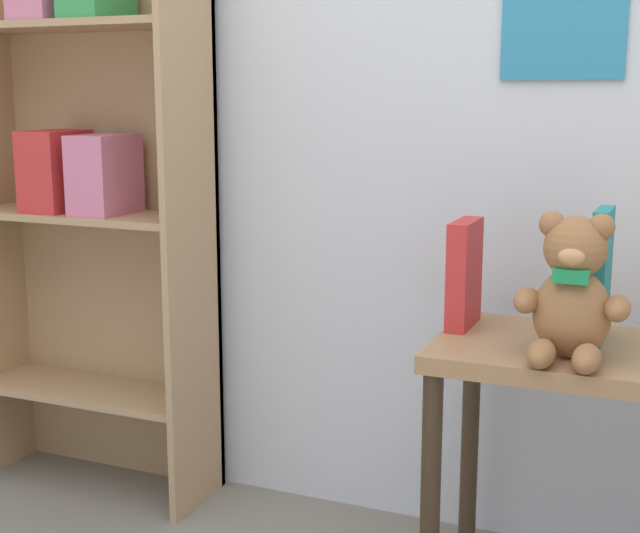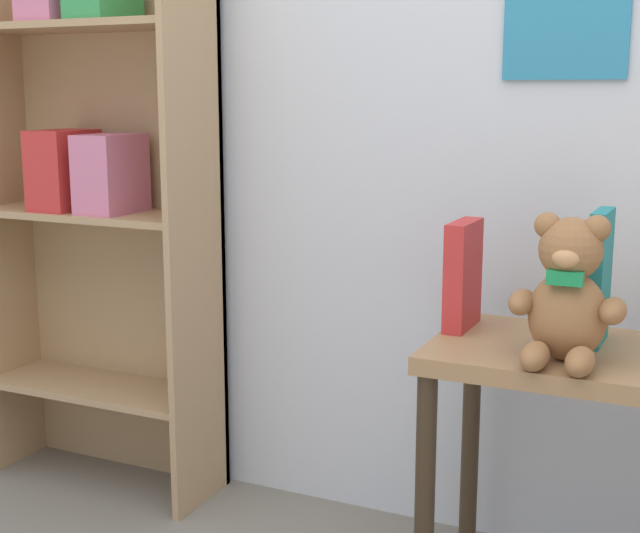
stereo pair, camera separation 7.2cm
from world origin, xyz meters
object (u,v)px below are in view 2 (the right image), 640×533
(bookshelf_side, at_px, (98,176))
(book_standing_teal, at_px, (599,277))
(display_table, at_px, (588,399))
(book_standing_red, at_px, (463,275))
(teddy_bear, at_px, (567,296))

(bookshelf_side, xyz_separation_m, book_standing_teal, (1.30, -0.10, -0.14))
(display_table, xyz_separation_m, book_standing_red, (-0.28, 0.06, 0.21))
(bookshelf_side, xyz_separation_m, teddy_bear, (1.27, -0.26, -0.15))
(display_table, relative_size, book_standing_teal, 2.29)
(display_table, relative_size, teddy_bear, 2.22)
(display_table, height_order, book_standing_red, book_standing_red)
(bookshelf_side, height_order, book_standing_red, bookshelf_side)
(book_standing_teal, bearing_deg, display_table, -89.17)
(bookshelf_side, height_order, book_standing_teal, bookshelf_side)
(display_table, bearing_deg, bookshelf_side, 173.10)
(book_standing_teal, bearing_deg, bookshelf_side, 176.35)
(bookshelf_side, xyz_separation_m, display_table, (1.30, -0.16, -0.37))
(bookshelf_side, distance_m, book_standing_teal, 1.31)
(book_standing_red, bearing_deg, bookshelf_side, 174.99)
(bookshelf_side, bearing_deg, display_table, -6.90)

